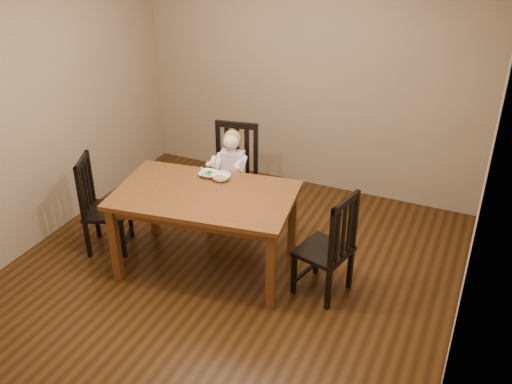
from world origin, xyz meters
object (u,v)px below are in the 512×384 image
at_px(toddler, 232,168).
at_px(chair_left, 101,206).
at_px(chair_child, 234,178).
at_px(bowl_veg, 221,177).
at_px(bowl_peas, 208,174).
at_px(chair_right, 329,248).
at_px(dining_table, 205,202).

bearing_deg(toddler, chair_left, 33.48).
relative_size(chair_child, bowl_veg, 6.05).
relative_size(chair_left, bowl_veg, 5.40).
distance_m(bowl_peas, bowl_veg, 0.14).
xyz_separation_m(chair_right, bowl_veg, (-1.13, 0.20, 0.35)).
bearing_deg(chair_child, bowl_veg, 95.16).
relative_size(chair_left, bowl_peas, 5.65).
xyz_separation_m(dining_table, chair_right, (1.14, 0.09, -0.23)).
distance_m(dining_table, chair_child, 0.88).
distance_m(dining_table, bowl_peas, 0.35).
height_order(chair_left, bowl_veg, chair_left).
bearing_deg(bowl_veg, chair_left, -160.01).
distance_m(dining_table, chair_left, 1.12).
height_order(dining_table, chair_left, chair_left).
distance_m(chair_right, bowl_veg, 1.20).
height_order(toddler, bowl_peas, toddler).
xyz_separation_m(dining_table, bowl_peas, (-0.12, 0.30, 0.11)).
bearing_deg(bowl_veg, chair_right, -9.93).
height_order(chair_right, toddler, chair_right).
xyz_separation_m(dining_table, toddler, (-0.12, 0.80, -0.05)).
relative_size(dining_table, bowl_peas, 9.99).
xyz_separation_m(chair_child, toddler, (0.01, -0.05, 0.14)).
bearing_deg(bowl_peas, bowl_veg, -6.62).
bearing_deg(chair_right, dining_table, 108.19).
bearing_deg(chair_child, chair_right, 139.34).
xyz_separation_m(chair_child, bowl_peas, (0.01, -0.55, 0.30)).
height_order(chair_child, bowl_peas, chair_child).
xyz_separation_m(dining_table, chair_left, (-1.09, -0.12, -0.24)).
relative_size(toddler, bowl_veg, 3.01).
bearing_deg(bowl_veg, chair_child, 105.07).
height_order(dining_table, toddler, toddler).
relative_size(chair_right, bowl_veg, 5.55).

